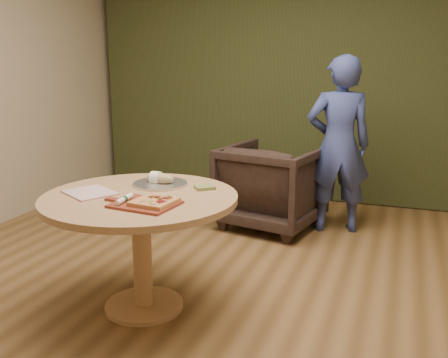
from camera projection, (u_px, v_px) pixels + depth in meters
room_shell at (198, 87)px, 2.82m from camera, size 5.04×6.04×2.84m
curtain at (301, 73)px, 5.47m from camera, size 4.80×0.14×2.78m
pedestal_table at (141, 217)px, 3.07m from camera, size 1.20×1.20×0.75m
pizza_paddle at (144, 204)px, 2.82m from camera, size 0.46×0.31×0.01m
flatbread_pizza at (155, 202)px, 2.80m from camera, size 0.24×0.24×0.04m
cutlery_roll at (124, 199)px, 2.84m from camera, size 0.04×0.20×0.03m
newspaper at (90, 193)px, 3.07m from camera, size 0.38×0.37×0.01m
serving_tray at (160, 184)px, 3.28m from camera, size 0.36×0.36×0.02m
bread_roll at (159, 178)px, 3.27m from camera, size 0.19×0.09×0.09m
green_packet at (205, 187)px, 3.18m from camera, size 0.16×0.15×0.02m
armchair at (272, 182)px, 4.67m from camera, size 0.98×0.94×0.87m
person_standing at (338, 145)px, 4.49m from camera, size 0.67×0.55×1.60m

